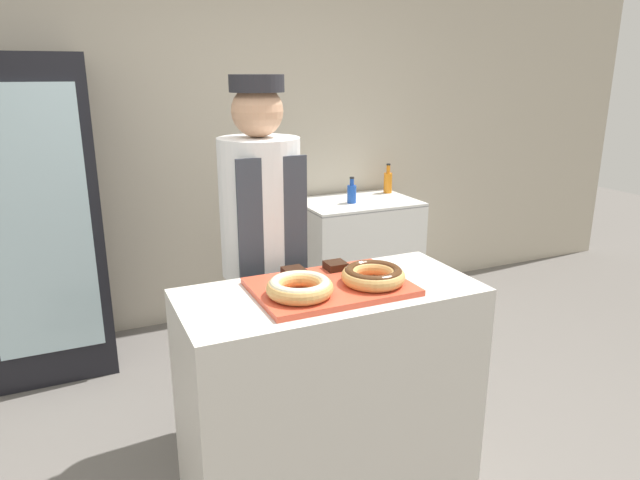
{
  "coord_description": "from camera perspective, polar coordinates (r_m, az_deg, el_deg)",
  "views": [
    {
      "loc": [
        -0.92,
        -1.92,
        1.8
      ],
      "look_at": [
        0.0,
        0.1,
        1.14
      ],
      "focal_mm": 32.0,
      "sensor_mm": 36.0,
      "label": 1
    }
  ],
  "objects": [
    {
      "name": "serving_tray",
      "position": [
        2.28,
        1.04,
        -4.69
      ],
      "size": [
        0.61,
        0.43,
        0.02
      ],
      "color": "#D84C33",
      "rests_on": "display_counter"
    },
    {
      "name": "bottle_orange",
      "position": [
        4.59,
        6.81,
        5.82
      ],
      "size": [
        0.07,
        0.07,
        0.23
      ],
      "color": "orange",
      "rests_on": "chest_freezer"
    },
    {
      "name": "donut_chocolate_glaze",
      "position": [
        2.28,
        5.34,
        -3.48
      ],
      "size": [
        0.26,
        0.26,
        0.07
      ],
      "color": "tan",
      "rests_on": "serving_tray"
    },
    {
      "name": "donut_light_glaze",
      "position": [
        2.15,
        -2.03,
        -4.68
      ],
      "size": [
        0.26,
        0.26,
        0.07
      ],
      "color": "tan",
      "rests_on": "serving_tray"
    },
    {
      "name": "brownie_back_right",
      "position": [
        2.44,
        1.57,
        -2.57
      ],
      "size": [
        0.09,
        0.09,
        0.03
      ],
      "color": "black",
      "rests_on": "serving_tray"
    },
    {
      "name": "chest_freezer",
      "position": [
        4.41,
        3.7,
        -1.53
      ],
      "size": [
        0.86,
        0.6,
        0.87
      ],
      "color": "white",
      "rests_on": "ground_plane"
    },
    {
      "name": "brownie_back_left",
      "position": [
        2.37,
        -2.64,
        -3.2
      ],
      "size": [
        0.09,
        0.09,
        0.03
      ],
      "color": "black",
      "rests_on": "serving_tray"
    },
    {
      "name": "baker_person",
      "position": [
        2.75,
        -5.8,
        -1.62
      ],
      "size": [
        0.38,
        0.38,
        1.79
      ],
      "color": "#4C4C51",
      "rests_on": "ground_plane"
    },
    {
      "name": "wall_back",
      "position": [
        4.18,
        -11.74,
        9.97
      ],
      "size": [
        8.0,
        0.06,
        2.7
      ],
      "color": "#BCB29E",
      "rests_on": "ground_plane"
    },
    {
      "name": "bottle_blue",
      "position": [
        4.21,
        3.19,
        4.72
      ],
      "size": [
        0.07,
        0.07,
        0.19
      ],
      "color": "#1E4CB2",
      "rests_on": "chest_freezer"
    },
    {
      "name": "beverage_fridge",
      "position": [
        3.79,
        -26.31,
        1.81
      ],
      "size": [
        0.68,
        0.61,
        1.9
      ],
      "color": "black",
      "rests_on": "ground_plane"
    },
    {
      "name": "display_counter",
      "position": [
        2.51,
        0.98,
        -15.27
      ],
      "size": [
        1.21,
        0.55,
        0.96
      ],
      "color": "beige",
      "rests_on": "ground_plane"
    }
  ]
}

